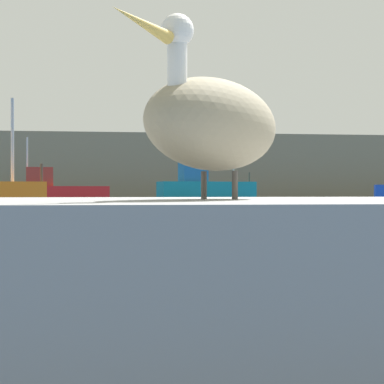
# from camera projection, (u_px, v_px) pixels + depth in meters

# --- Properties ---
(hillside_backdrop) EXTENTS (140.00, 15.04, 7.33)m
(hillside_backdrop) POSITION_uv_depth(u_px,v_px,m) (126.00, 167.00, 78.03)
(hillside_backdrop) COLOR #7F755B
(hillside_backdrop) RESTS_ON ground
(pier_dock) EXTENTS (3.45, 2.12, 0.87)m
(pier_dock) POSITION_uv_depth(u_px,v_px,m) (214.00, 287.00, 3.17)
(pier_dock) COLOR #949494
(pier_dock) RESTS_ON ground
(pelican) EXTENTS (1.04, 1.25, 0.84)m
(pelican) POSITION_uv_depth(u_px,v_px,m) (213.00, 123.00, 3.15)
(pelican) COLOR gray
(pelican) RESTS_ON pier_dock
(fishing_boat_teal) EXTENTS (7.10, 3.22, 4.07)m
(fishing_boat_teal) POSITION_uv_depth(u_px,v_px,m) (204.00, 189.00, 45.02)
(fishing_boat_teal) COLOR teal
(fishing_boat_teal) RESTS_ON ground
(fishing_boat_red) EXTENTS (6.94, 2.95, 4.43)m
(fishing_boat_red) POSITION_uv_depth(u_px,v_px,m) (55.00, 192.00, 42.74)
(fishing_boat_red) COLOR red
(fishing_boat_red) RESTS_ON ground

